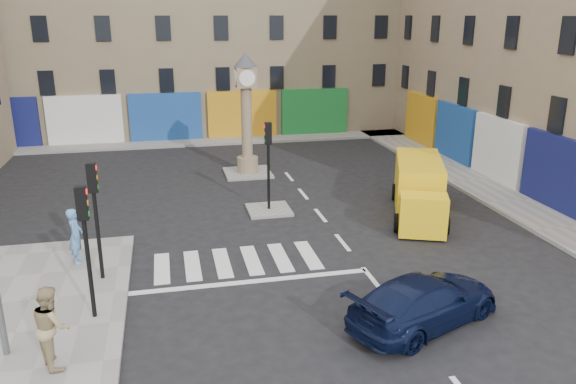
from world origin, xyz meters
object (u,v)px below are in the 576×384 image
object	(u,v)px
traffic_light_island	(268,152)
yellow_van	(419,189)
traffic_light_left_near	(85,232)
clock_pillar	(246,107)
traffic_light_left_far	(95,203)
pedestrian_tan	(51,326)
navy_sedan	(425,301)
pedestrian_blue	(76,236)

from	to	relation	value
traffic_light_island	yellow_van	xyz separation A→B (m)	(6.07, -1.59, -1.51)
traffic_light_left_near	clock_pillar	bearing A→B (deg)	65.45
traffic_light_left_near	traffic_light_left_far	bearing A→B (deg)	90.00
clock_pillar	yellow_van	bearing A→B (deg)	-51.36
traffic_light_left_far	traffic_light_island	xyz separation A→B (m)	(6.30, 5.40, -0.03)
traffic_light_island	pedestrian_tan	xyz separation A→B (m)	(-6.96, -9.88, -1.45)
traffic_light_island	navy_sedan	xyz separation A→B (m)	(2.40, -9.85, -1.91)
traffic_light_left_near	traffic_light_island	world-z (taller)	traffic_light_left_near
clock_pillar	pedestrian_blue	xyz separation A→B (m)	(-7.19, -10.01, -2.46)
clock_pillar	pedestrian_blue	distance (m)	12.57
pedestrian_tan	traffic_light_left_near	bearing A→B (deg)	-41.56
pedestrian_blue	traffic_light_left_near	bearing A→B (deg)	-167.37
traffic_light_left_near	pedestrian_tan	distance (m)	2.63
traffic_light_left_far	clock_pillar	size ratio (longest dim) A/B	0.61
traffic_light_left_near	traffic_light_left_far	xyz separation A→B (m)	(0.00, 2.40, 0.00)
traffic_light_left_near	navy_sedan	bearing A→B (deg)	-13.26
yellow_van	pedestrian_blue	bearing A→B (deg)	-148.01
clock_pillar	pedestrian_tan	size ratio (longest dim) A/B	3.06
traffic_light_left_near	yellow_van	xyz separation A→B (m)	(12.37, 6.21, -1.54)
pedestrian_blue	yellow_van	bearing A→B (deg)	-80.21
navy_sedan	traffic_light_left_near	bearing A→B (deg)	52.83
traffic_light_left_near	traffic_light_island	distance (m)	10.03
pedestrian_tan	navy_sedan	bearing A→B (deg)	-113.74
pedestrian_blue	pedestrian_tan	bearing A→B (deg)	-178.37
pedestrian_blue	pedestrian_tan	world-z (taller)	pedestrian_tan
traffic_light_left_far	traffic_light_island	world-z (taller)	traffic_light_left_far
yellow_van	pedestrian_tan	xyz separation A→B (m)	(-13.03, -8.28, 0.06)
clock_pillar	pedestrian_tan	xyz separation A→B (m)	(-6.96, -15.87, -2.40)
yellow_van	traffic_light_left_near	bearing A→B (deg)	-131.73
traffic_light_left_near	pedestrian_tan	world-z (taller)	traffic_light_left_near
navy_sedan	pedestrian_blue	distance (m)	11.23
yellow_van	pedestrian_tan	world-z (taller)	yellow_van
pedestrian_blue	pedestrian_tan	xyz separation A→B (m)	(0.23, -5.86, 0.06)
traffic_light_left_far	traffic_light_island	size ratio (longest dim) A/B	1.00
navy_sedan	pedestrian_blue	size ratio (longest dim) A/B	2.50
traffic_light_left_far	clock_pillar	world-z (taller)	clock_pillar
pedestrian_blue	traffic_light_left_far	bearing A→B (deg)	-147.85
traffic_light_left_far	navy_sedan	size ratio (longest dim) A/B	0.79
traffic_light_left_near	traffic_light_left_far	distance (m)	2.40
navy_sedan	pedestrian_blue	bearing A→B (deg)	34.78
pedestrian_blue	pedestrian_tan	size ratio (longest dim) A/B	0.94
traffic_light_left_far	pedestrian_tan	size ratio (longest dim) A/B	1.86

